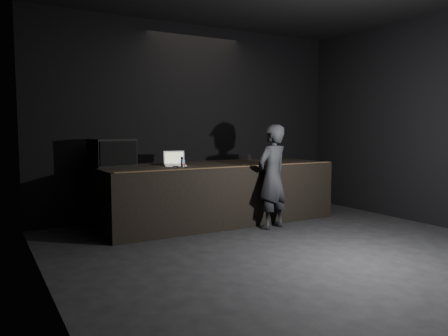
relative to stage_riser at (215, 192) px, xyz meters
The scene contains 11 objects.
ground 2.78m from the stage_riser, 90.00° to the right, with size 7.00×7.00×0.00m, color black.
room_walls 3.13m from the stage_riser, 90.00° to the right, with size 6.10×7.10×3.52m.
stage_riser is the anchor object (origin of this frame).
riser_lip 0.87m from the stage_riser, 90.00° to the right, with size 3.92×0.10×0.01m, color brown.
stage_monitor 1.85m from the stage_riser, 167.53° to the left, with size 0.73×0.59×0.44m.
cable 1.12m from the stage_riser, 161.57° to the left, with size 0.02×0.02×0.87m, color black.
laptop 0.94m from the stage_riser, behind, with size 0.41×0.39×0.24m.
beer_can 1.00m from the stage_riser, 156.56° to the right, with size 0.07×0.07×0.16m.
plastic_cup 1.13m from the stage_riser, 19.55° to the left, with size 0.09×0.09×0.11m, color white.
wii_remote 1.17m from the stage_riser, 21.32° to the right, with size 0.03×0.14×0.03m, color silver.
person 1.14m from the stage_riser, 60.50° to the right, with size 0.61×0.40×1.67m, color black.
Camera 1 is at (-3.57, -3.87, 1.61)m, focal length 35.00 mm.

